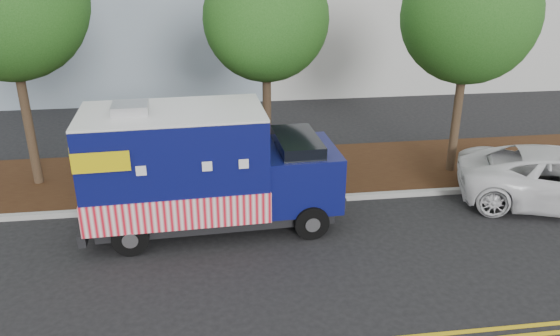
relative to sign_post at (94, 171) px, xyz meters
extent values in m
plane|color=black|center=(3.74, -1.55, -1.20)|extent=(120.00, 120.00, 0.00)
cube|color=#9E9E99|center=(3.74, -0.15, -1.12)|extent=(120.00, 0.18, 0.15)
cube|color=black|center=(3.74, 1.95, -1.12)|extent=(120.00, 4.00, 0.15)
cylinder|color=#38281C|center=(-2.05, 1.95, 0.95)|extent=(0.26, 0.26, 4.31)
sphere|color=#1C4E15|center=(-2.05, 1.95, 4.18)|extent=(4.28, 4.28, 4.28)
cylinder|color=#38281C|center=(4.82, 2.07, 0.73)|extent=(0.26, 0.26, 3.87)
sphere|color=#1C4E15|center=(4.82, 2.07, 3.57)|extent=(3.59, 3.59, 3.59)
cylinder|color=#38281C|center=(10.51, 1.25, 0.75)|extent=(0.26, 0.26, 3.89)
sphere|color=#1C4E15|center=(10.51, 1.25, 3.66)|extent=(3.88, 3.88, 3.88)
cube|color=#473828|center=(0.00, 0.00, 0.00)|extent=(0.06, 0.06, 2.40)
cube|color=black|center=(3.13, -1.16, -0.77)|extent=(5.83, 2.20, 0.29)
cube|color=#0B0F4E|center=(2.21, -1.21, 0.65)|extent=(4.41, 2.55, 2.46)
cube|color=red|center=(2.21, -1.21, -0.23)|extent=(4.45, 2.61, 0.77)
cube|color=white|center=(2.21, -1.21, 1.90)|extent=(4.41, 2.55, 0.06)
cube|color=#B7B7BA|center=(1.28, -1.25, 2.03)|extent=(0.86, 0.86, 0.23)
cube|color=#0B0F4E|center=(5.28, -1.07, 0.08)|extent=(1.94, 2.28, 1.44)
cube|color=black|center=(5.23, -1.07, 0.77)|extent=(1.11, 2.04, 0.67)
cube|color=black|center=(6.23, -1.03, -0.40)|extent=(0.17, 2.05, 0.31)
cube|color=black|center=(0.00, -1.30, -0.74)|extent=(0.29, 2.31, 0.29)
cube|color=#B7B7BA|center=(0.03, -1.30, 0.70)|extent=(0.12, 1.85, 1.95)
cube|color=#B7B7BA|center=(2.46, 0.03, 0.70)|extent=(1.85, 0.12, 1.13)
cube|color=#DDC30B|center=(0.72, -2.49, 1.21)|extent=(1.23, 0.07, 0.46)
cube|color=#DDC30B|center=(0.62, -0.05, 1.21)|extent=(1.23, 0.07, 0.46)
cylinder|color=black|center=(5.43, -2.11, -0.77)|extent=(0.87, 0.32, 0.86)
cylinder|color=black|center=(5.34, -0.02, -0.77)|extent=(0.87, 0.32, 0.86)
cylinder|color=black|center=(1.13, -2.30, -0.77)|extent=(0.87, 0.32, 0.86)
cylinder|color=black|center=(1.03, -0.21, -0.77)|extent=(0.87, 0.32, 0.86)
camera|label=1|loc=(3.09, -13.73, 5.58)|focal=35.00mm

